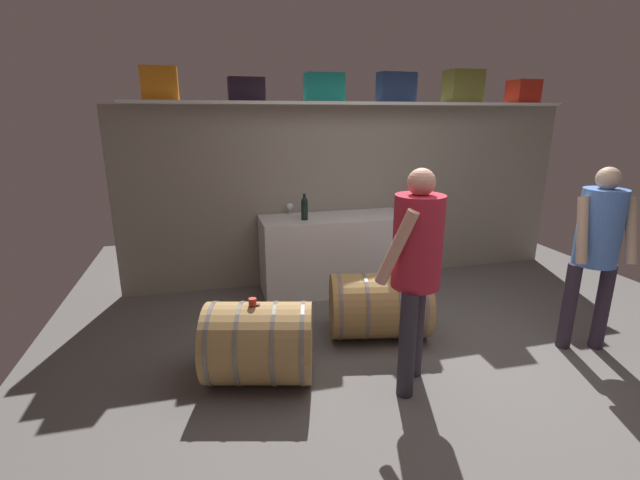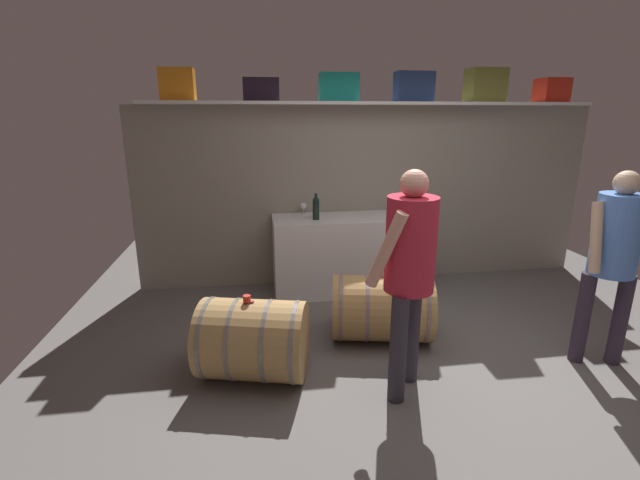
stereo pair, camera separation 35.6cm
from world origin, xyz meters
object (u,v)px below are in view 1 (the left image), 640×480
object	(u,v)px
toolcase_navy	(396,87)
work_cabinet	(334,253)
toolcase_orange	(160,83)
wine_barrel_far	(379,305)
toolcase_olive	(463,86)
tasting_cup	(252,302)
wine_barrel_near	(259,343)
wine_bottle_dark	(304,208)
toolcase_teal	(324,87)
toolcase_black	(246,89)
visitor_tasting	(416,258)
wine_glass	(290,207)
winemaker_pouring	(598,241)
toolcase_red	(523,92)

from	to	relation	value
toolcase_navy	work_cabinet	bearing A→B (deg)	-166.82
toolcase_orange	wine_barrel_far	world-z (taller)	toolcase_orange
toolcase_navy	toolcase_olive	size ratio (longest dim) A/B	1.07
toolcase_navy	tasting_cup	size ratio (longest dim) A/B	7.38
wine_barrel_near	toolcase_orange	bearing A→B (deg)	124.59
toolcase_orange	wine_bottle_dark	distance (m)	1.87
toolcase_navy	wine_barrel_near	distance (m)	3.21
wine_barrel_far	toolcase_teal	bearing A→B (deg)	107.25
toolcase_black	wine_barrel_near	bearing A→B (deg)	-95.08
toolcase_black	visitor_tasting	xyz separation A→B (m)	(0.90, -2.15, -1.20)
toolcase_teal	wine_glass	bearing A→B (deg)	178.63
tasting_cup	wine_glass	bearing A→B (deg)	71.19
wine_bottle_dark	tasting_cup	bearing A→B (deg)	-115.37
wine_barrel_near	toolcase_olive	bearing A→B (deg)	49.03
toolcase_orange	toolcase_navy	distance (m)	2.48
winemaker_pouring	toolcase_olive	bearing A→B (deg)	-71.27
work_cabinet	winemaker_pouring	bearing A→B (deg)	-47.07
toolcase_navy	winemaker_pouring	xyz separation A→B (m)	(0.92, -2.03, -1.28)
wine_barrel_near	visitor_tasting	xyz separation A→B (m)	(1.06, -0.33, 0.68)
wine_barrel_near	tasting_cup	size ratio (longest dim) A/B	16.13
wine_glass	toolcase_orange	bearing A→B (deg)	-179.35
toolcase_black	toolcase_red	xyz separation A→B (m)	(3.29, 0.00, 0.02)
toolcase_orange	toolcase_teal	distance (m)	1.65
toolcase_black	toolcase_teal	xyz separation A→B (m)	(0.82, 0.00, 0.03)
visitor_tasting	wine_barrel_far	bearing A→B (deg)	33.69
toolcase_teal	wine_glass	distance (m)	1.33
toolcase_navy	wine_barrel_far	size ratio (longest dim) A/B	0.43
work_cabinet	winemaker_pouring	xyz separation A→B (m)	(1.68, -1.81, 0.52)
toolcase_teal	visitor_tasting	world-z (taller)	toolcase_teal
toolcase_navy	wine_bottle_dark	size ratio (longest dim) A/B	1.48
wine_bottle_dark	visitor_tasting	size ratio (longest dim) A/B	0.18
wine_barrel_near	visitor_tasting	bearing A→B (deg)	-2.79
toolcase_orange	visitor_tasting	bearing A→B (deg)	-50.81
wine_glass	tasting_cup	distance (m)	1.96
wine_bottle_dark	toolcase_teal	bearing A→B (deg)	44.93
toolcase_navy	tasting_cup	xyz separation A→B (m)	(-1.84, -1.82, -1.59)
toolcase_teal	wine_barrel_near	distance (m)	2.81
toolcase_black	wine_glass	distance (m)	1.32
work_cabinet	wine_barrel_far	xyz separation A→B (m)	(0.07, -1.18, -0.13)
toolcase_black	wine_barrel_near	distance (m)	2.62
toolcase_black	toolcase_orange	bearing A→B (deg)	179.95
toolcase_red	wine_glass	distance (m)	3.13
toolcase_orange	wine_bottle_dark	bearing A→B (deg)	-11.57
toolcase_black	wine_bottle_dark	distance (m)	1.35
toolcase_orange	wine_bottle_dark	size ratio (longest dim) A/B	1.20
toolcase_black	visitor_tasting	bearing A→B (deg)	-67.26
tasting_cup	toolcase_teal	bearing A→B (deg)	60.87
toolcase_orange	winemaker_pouring	xyz separation A→B (m)	(3.40, -2.03, -1.28)
toolcase_navy	wine_barrel_near	world-z (taller)	toolcase_navy
toolcase_black	wine_barrel_near	xyz separation A→B (m)	(-0.16, -1.82, -1.88)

